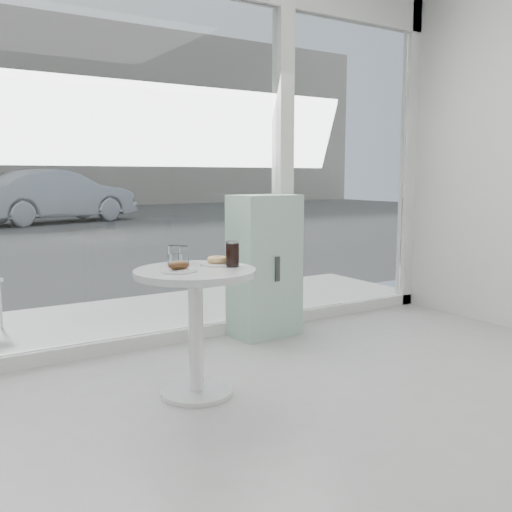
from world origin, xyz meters
TOP-DOWN VIEW (x-y plane):
  - storefront at (0.07, 3.00)m, footprint 5.00×0.14m
  - main_table at (-0.50, 1.90)m, footprint 0.72×0.72m
  - patio_deck at (0.00, 3.80)m, footprint 5.60×1.60m
  - mint_cabinet at (0.57, 2.78)m, footprint 0.56×0.40m
  - car_silver at (1.92, 15.64)m, footprint 4.79×2.85m
  - plate_fritter at (-0.62, 1.87)m, footprint 0.21×0.21m
  - plate_donut at (-0.31, 1.97)m, footprint 0.22×0.22m
  - water_tumbler_a at (-0.53, 2.14)m, footprint 0.07×0.07m
  - water_tumbler_b at (-0.46, 2.14)m, footprint 0.07×0.07m
  - cola_glass at (-0.26, 1.87)m, footprint 0.08×0.08m

SIDE VIEW (x-z plane):
  - patio_deck at x=0.00m, z-range 0.00..0.05m
  - main_table at x=-0.50m, z-range 0.17..0.94m
  - mint_cabinet at x=0.57m, z-range 0.00..1.16m
  - car_silver at x=1.92m, z-range 0.00..1.49m
  - plate_donut at x=-0.31m, z-range 0.76..0.82m
  - plate_fritter at x=-0.62m, z-range 0.76..0.83m
  - water_tumbler_b at x=-0.46m, z-range 0.76..0.87m
  - water_tumbler_a at x=-0.53m, z-range 0.76..0.88m
  - cola_glass at x=-0.26m, z-range 0.77..0.92m
  - storefront at x=0.07m, z-range 0.21..3.21m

